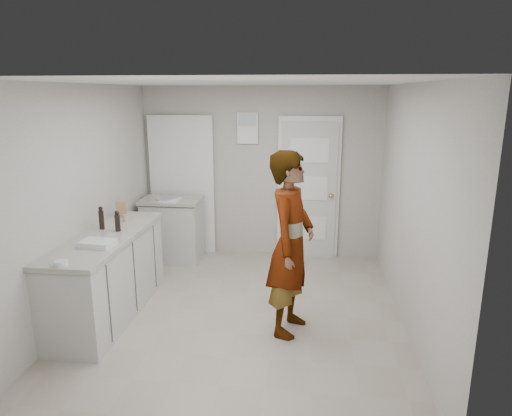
# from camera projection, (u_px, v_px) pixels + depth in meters

# --- Properties ---
(ground) EXTENTS (4.00, 4.00, 0.00)m
(ground) POSITION_uv_depth(u_px,v_px,m) (242.00, 312.00, 5.13)
(ground) COLOR #A09586
(ground) RESTS_ON ground
(room_shell) EXTENTS (4.00, 4.00, 4.00)m
(room_shell) POSITION_uv_depth(u_px,v_px,m) (249.00, 188.00, 6.78)
(room_shell) COLOR #A8A49E
(room_shell) RESTS_ON ground
(main_counter) EXTENTS (0.64, 1.96, 0.93)m
(main_counter) POSITION_uv_depth(u_px,v_px,m) (108.00, 278.00, 5.00)
(main_counter) COLOR beige
(main_counter) RESTS_ON ground
(side_counter) EXTENTS (0.84, 0.61, 0.93)m
(side_counter) POSITION_uv_depth(u_px,v_px,m) (173.00, 232.00, 6.66)
(side_counter) COLOR beige
(side_counter) RESTS_ON ground
(person) EXTENTS (0.61, 0.78, 1.87)m
(person) POSITION_uv_depth(u_px,v_px,m) (291.00, 244.00, 4.54)
(person) COLOR silver
(person) RESTS_ON ground
(cake_mix_box) EXTENTS (0.13, 0.09, 0.19)m
(cake_mix_box) POSITION_uv_depth(u_px,v_px,m) (121.00, 209.00, 5.55)
(cake_mix_box) COLOR #936949
(cake_mix_box) RESTS_ON main_counter
(spice_jar) EXTENTS (0.05, 0.05, 0.08)m
(spice_jar) POSITION_uv_depth(u_px,v_px,m) (125.00, 218.00, 5.37)
(spice_jar) COLOR tan
(spice_jar) RESTS_ON main_counter
(oil_cruet_a) EXTENTS (0.06, 0.06, 0.23)m
(oil_cruet_a) POSITION_uv_depth(u_px,v_px,m) (117.00, 221.00, 4.98)
(oil_cruet_a) COLOR black
(oil_cruet_a) RESTS_ON main_counter
(oil_cruet_b) EXTENTS (0.06, 0.06, 0.26)m
(oil_cruet_b) POSITION_uv_depth(u_px,v_px,m) (101.00, 218.00, 5.05)
(oil_cruet_b) COLOR black
(oil_cruet_b) RESTS_ON main_counter
(baking_dish) EXTENTS (0.34, 0.26, 0.06)m
(baking_dish) POSITION_uv_depth(u_px,v_px,m) (97.00, 244.00, 4.51)
(baking_dish) COLOR silver
(baking_dish) RESTS_ON main_counter
(egg_bowl) EXTENTS (0.12, 0.12, 0.04)m
(egg_bowl) POSITION_uv_depth(u_px,v_px,m) (61.00, 263.00, 4.00)
(egg_bowl) COLOR silver
(egg_bowl) RESTS_ON main_counter
(papers) EXTENTS (0.26, 0.33, 0.01)m
(papers) POSITION_uv_depth(u_px,v_px,m) (170.00, 200.00, 6.44)
(papers) COLOR white
(papers) RESTS_ON side_counter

